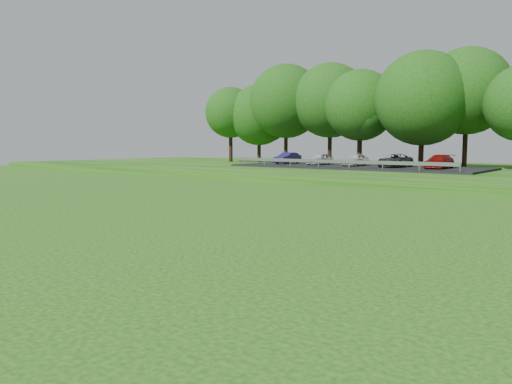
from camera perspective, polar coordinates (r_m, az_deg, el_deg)
The scene contains 1 object.
parking_lot at distance 48.63m, azimuth 11.72°, elevation 3.21°, with size 24.00×9.00×1.38m.
Camera 1 is at (-1.42, -10.48, 2.96)m, focal length 35.00 mm.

